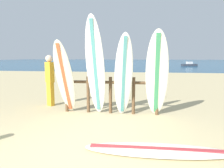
{
  "coord_description": "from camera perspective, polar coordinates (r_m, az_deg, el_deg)",
  "views": [
    {
      "loc": [
        0.92,
        -2.69,
        1.59
      ],
      "look_at": [
        0.07,
        3.22,
        0.79
      ],
      "focal_mm": 33.08,
      "sensor_mm": 36.0,
      "label": 1
    }
  ],
  "objects": [
    {
      "name": "surfboard_leaning_center_left",
      "position": [
        5.28,
        3.21,
        2.11
      ],
      "size": [
        0.61,
        0.83,
        2.16
      ],
      "color": "white",
      "rests_on": "ground"
    },
    {
      "name": "surfboard_lying_on_sand",
      "position": [
        3.7,
        12.56,
        -17.42
      ],
      "size": [
        2.5,
        0.65,
        0.08
      ],
      "color": "white",
      "rests_on": "ground"
    },
    {
      "name": "surfboard_leaning_left",
      "position": [
        5.41,
        -4.6,
        4.58
      ],
      "size": [
        0.52,
        0.81,
        2.6
      ],
      "color": "white",
      "rests_on": "ground"
    },
    {
      "name": "ground_plane",
      "position": [
        3.26,
        -10.14,
        -21.72
      ],
      "size": [
        120.0,
        120.0,
        0.0
      ],
      "primitive_type": "plane",
      "color": "#CCB784"
    },
    {
      "name": "surfboard_rack",
      "position": [
        5.76,
        -0.43,
        -2.06
      ],
      "size": [
        2.66,
        0.09,
        1.02
      ],
      "color": "brown",
      "rests_on": "ground"
    },
    {
      "name": "small_boat_offshore",
      "position": [
        35.78,
        20.57,
        5.06
      ],
      "size": [
        2.65,
        1.6,
        0.71
      ],
      "color": "#333842",
      "rests_on": "ocean_water"
    },
    {
      "name": "ocean_water",
      "position": [
        60.71,
        7.35,
        6.12
      ],
      "size": [
        120.0,
        80.0,
        0.01
      ],
      "primitive_type": "cube",
      "color": "navy",
      "rests_on": "ground"
    },
    {
      "name": "beachgoer_standing",
      "position": [
        6.88,
        -16.8,
        1.57
      ],
      "size": [
        0.31,
        0.27,
        1.63
      ],
      "color": "gold",
      "rests_on": "ground"
    },
    {
      "name": "surfboard_leaning_center",
      "position": [
        5.33,
        12.31,
        2.38
      ],
      "size": [
        0.6,
        0.83,
        2.23
      ],
      "color": "white",
      "rests_on": "ground"
    },
    {
      "name": "surfboard_leaning_far_left",
      "position": [
        5.67,
        -12.92,
        1.53
      ],
      "size": [
        0.5,
        0.9,
        2.01
      ],
      "color": "silver",
      "rests_on": "ground"
    }
  ]
}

